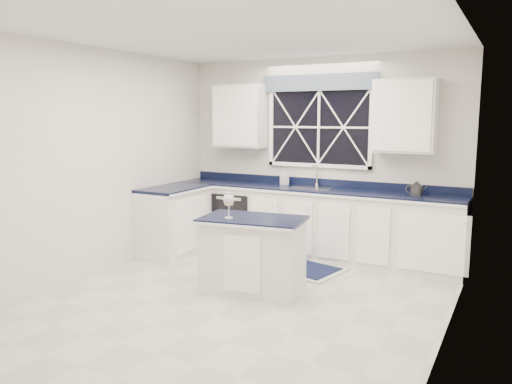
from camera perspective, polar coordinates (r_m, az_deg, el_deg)
The scene contains 13 objects.
ground at distance 5.30m, azimuth -2.01°, elevation -12.34°, with size 4.50×4.50×0.00m, color beige.
back_wall at distance 7.00m, azimuth 7.27°, elevation 4.08°, with size 4.00×0.10×2.70m, color silver.
base_cabinets at distance 6.84m, azimuth 3.12°, elevation -3.60°, with size 3.99×1.60×0.90m.
countertop at distance 6.77m, azimuth 6.29°, elevation 0.29°, with size 3.98×0.64×0.04m, color black.
dishwasher at distance 7.34m, azimuth -1.78°, elevation -3.07°, with size 0.60×0.58×0.82m, color black.
window at distance 6.94m, azimuth 7.20°, elevation 8.01°, with size 1.65×0.09×1.26m.
upper_cabinets at distance 6.82m, azimuth 6.84°, elevation 8.60°, with size 3.10×0.34×0.90m.
faucet at distance 6.93m, azimuth 6.92°, elevation 1.95°, with size 0.05×0.20×0.30m.
island at distance 5.47m, azimuth -0.36°, elevation -7.12°, with size 1.18×0.81×0.82m.
rug at distance 6.42m, azimuth 4.47°, elevation -8.49°, with size 1.32×0.96×0.02m.
kettle at distance 6.40m, azimuth 17.84°, elevation 0.37°, with size 0.25×0.16×0.18m.
wine_glass at distance 5.31m, azimuth -3.13°, elevation -0.98°, with size 0.12×0.12×0.28m.
soap_bottle at distance 7.09m, azimuth 3.26°, elevation 1.70°, with size 0.09×0.10×0.21m, color silver.
Camera 1 is at (2.50, -4.27, 1.89)m, focal length 35.00 mm.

